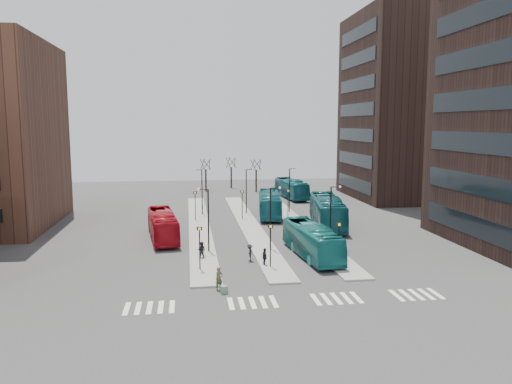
{
  "coord_description": "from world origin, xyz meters",
  "views": [
    {
      "loc": [
        -5.28,
        -28.85,
        12.3
      ],
      "look_at": [
        1.96,
        23.67,
        5.0
      ],
      "focal_mm": 35.0,
      "sensor_mm": 36.0,
      "label": 1
    }
  ],
  "objects": [
    {
      "name": "teal_bus_b",
      "position": [
        5.51,
        36.05,
        1.61
      ],
      "size": [
        4.19,
        11.79,
        3.21
      ],
      "primitive_type": "imported",
      "rotation": [
        0.0,
        0.0,
        -0.13
      ],
      "color": "#155E69",
      "rests_on": "ground"
    },
    {
      "name": "tower_far",
      "position": [
        31.98,
        50.0,
        15.0
      ],
      "size": [
        20.12,
        20.0,
        30.0
      ],
      "color": "black",
      "rests_on": "ground"
    },
    {
      "name": "commuter_b",
      "position": [
        1.21,
        12.71,
        0.8
      ],
      "size": [
        0.54,
        0.99,
        1.59
      ],
      "primitive_type": "imported",
      "rotation": [
        0.0,
        0.0,
        1.74
      ],
      "color": "black",
      "rests_on": "ground"
    },
    {
      "name": "teal_bus_c",
      "position": [
        11.31,
        28.59,
        1.81
      ],
      "size": [
        4.96,
        13.32,
        3.63
      ],
      "primitive_type": "imported",
      "rotation": [
        0.0,
        0.0,
        -0.15
      ],
      "color": "#12535E",
      "rests_on": "ground"
    },
    {
      "name": "teal_bus_d",
      "position": [
        11.73,
        51.59,
        1.58
      ],
      "size": [
        3.75,
        11.54,
        3.16
      ],
      "primitive_type": "imported",
      "rotation": [
        0.0,
        0.0,
        0.1
      ],
      "color": "#135763",
      "rests_on": "ground"
    },
    {
      "name": "island_left",
      "position": [
        -4.0,
        30.0,
        0.07
      ],
      "size": [
        2.5,
        45.0,
        0.15
      ],
      "primitive_type": "cube",
      "color": "gray",
      "rests_on": "ground"
    },
    {
      "name": "ground",
      "position": [
        0.0,
        0.0,
        0.0
      ],
      "size": [
        160.0,
        160.0,
        0.0
      ],
      "primitive_type": "plane",
      "color": "#323235",
      "rests_on": "ground"
    },
    {
      "name": "island_mid",
      "position": [
        2.0,
        30.0,
        0.07
      ],
      "size": [
        2.5,
        45.0,
        0.15
      ],
      "primitive_type": "cube",
      "color": "gray",
      "rests_on": "ground"
    },
    {
      "name": "crosswalk_stripes",
      "position": [
        1.75,
        4.0,
        0.01
      ],
      "size": [
        22.35,
        2.4,
        0.01
      ],
      "color": "silver",
      "rests_on": "ground"
    },
    {
      "name": "lamp_posts",
      "position": [
        2.64,
        28.0,
        3.58
      ],
      "size": [
        14.04,
        20.24,
        6.12
      ],
      "color": "black",
      "rests_on": "ground"
    },
    {
      "name": "sign_poles",
      "position": [
        1.6,
        23.0,
        2.41
      ],
      "size": [
        12.45,
        22.12,
        3.65
      ],
      "color": "black",
      "rests_on": "ground"
    },
    {
      "name": "island_right",
      "position": [
        8.0,
        30.0,
        0.07
      ],
      "size": [
        2.5,
        45.0,
        0.15
      ],
      "primitive_type": "cube",
      "color": "gray",
      "rests_on": "ground"
    },
    {
      "name": "commuter_a",
      "position": [
        -4.15,
        15.82,
        0.8
      ],
      "size": [
        0.94,
        0.84,
        1.6
      ],
      "primitive_type": "imported",
      "rotation": [
        0.0,
        0.0,
        2.78
      ],
      "color": "black",
      "rests_on": "ground"
    },
    {
      "name": "bare_trees",
      "position": [
        2.67,
        62.67,
        2.72
      ],
      "size": [
        10.97,
        8.14,
        5.9
      ],
      "color": "black",
      "rests_on": "ground"
    },
    {
      "name": "suitcase",
      "position": [
        -2.81,
        6.11,
        0.29
      ],
      "size": [
        0.58,
        0.53,
        0.58
      ],
      "primitive_type": "cube",
      "rotation": [
        0.0,
        0.0,
        0.41
      ],
      "color": "#1A4A92",
      "rests_on": "ground"
    },
    {
      "name": "red_bus",
      "position": [
        -8.03,
        24.24,
        1.51
      ],
      "size": [
        3.89,
        11.05,
        3.01
      ],
      "primitive_type": "imported",
      "rotation": [
        0.0,
        0.0,
        0.13
      ],
      "color": "#A70C18",
      "rests_on": "ground"
    },
    {
      "name": "traveller",
      "position": [
        -3.11,
        7.0,
        0.87
      ],
      "size": [
        0.76,
        0.67,
        1.74
      ],
      "primitive_type": "imported",
      "rotation": [
        0.0,
        0.0,
        0.51
      ],
      "color": "#4A472C",
      "rests_on": "ground"
    },
    {
      "name": "commuter_c",
      "position": [
        0.13,
        14.51,
        0.77
      ],
      "size": [
        0.64,
        1.03,
        1.53
      ],
      "primitive_type": "imported",
      "rotation": [
        0.0,
        0.0,
        4.64
      ],
      "color": "black",
      "rests_on": "ground"
    },
    {
      "name": "teal_bus_a",
      "position": [
        6.03,
        15.25,
        1.52
      ],
      "size": [
        3.47,
        11.07,
        3.03
      ],
      "primitive_type": "imported",
      "rotation": [
        0.0,
        0.0,
        0.09
      ],
      "color": "#156C6C",
      "rests_on": "ground"
    }
  ]
}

